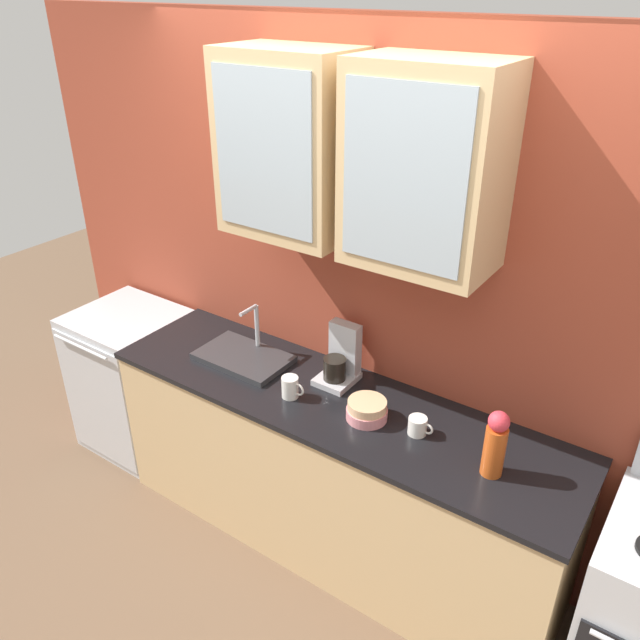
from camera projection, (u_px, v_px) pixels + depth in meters
name	position (u px, v px, depth m)	size (l,w,h in m)	color
ground_plane	(331.00, 537.00, 3.39)	(10.00, 10.00, 0.00)	brown
back_wall_unit	(372.00, 273.00, 2.92)	(4.25, 0.47, 2.51)	#993D28
counter	(332.00, 473.00, 3.18)	(2.34, 0.62, 0.90)	tan
sink_faucet	(244.00, 356.00, 3.26)	(0.47, 0.30, 0.27)	#2D2D30
bowl_stack	(367.00, 410.00, 2.82)	(0.18, 0.18, 0.09)	#D87F84
vase	(495.00, 444.00, 2.46)	(0.09, 0.09, 0.29)	#BF4C19
cup_near_sink	(291.00, 387.00, 2.96)	(0.12, 0.08, 0.10)	silver
cup_near_bowls	(418.00, 425.00, 2.73)	(0.11, 0.08, 0.08)	silver
dishwasher	(134.00, 380.00, 3.91)	(0.59, 0.61, 0.90)	silver
coffee_maker	(340.00, 360.00, 3.06)	(0.17, 0.20, 0.29)	#B7B7BC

